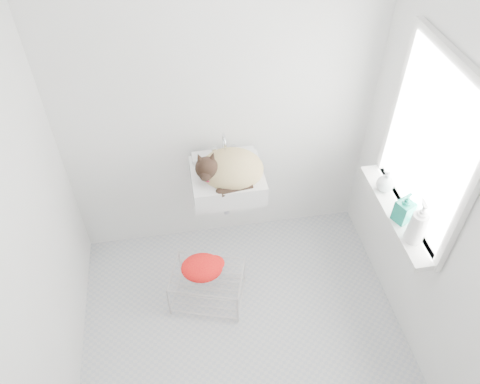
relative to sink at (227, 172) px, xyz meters
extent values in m
cube|color=#B9BABA|center=(-0.01, -0.74, -0.85)|extent=(2.20, 2.00, 0.02)
cube|color=white|center=(-0.01, 0.26, 0.40)|extent=(2.20, 0.02, 2.50)
cube|color=white|center=(1.09, -0.74, 0.40)|extent=(0.02, 2.00, 2.50)
cube|color=white|center=(-1.11, -0.74, 0.40)|extent=(0.02, 2.00, 2.50)
cube|color=white|center=(1.08, -0.54, 0.50)|extent=(0.01, 0.80, 1.00)
cube|color=white|center=(1.06, -0.54, 0.50)|extent=(0.04, 0.90, 1.10)
cube|color=white|center=(1.00, -0.54, -0.02)|extent=(0.16, 0.88, 0.04)
cube|color=white|center=(0.00, 0.00, 0.00)|extent=(0.49, 0.43, 0.20)
ellipsoid|color=tan|center=(0.03, -0.01, 0.03)|extent=(0.46, 0.41, 0.22)
sphere|color=black|center=(-0.13, -0.08, 0.13)|extent=(0.17, 0.17, 0.15)
torus|color=#C70337|center=(-0.12, -0.08, 0.08)|extent=(0.15, 0.15, 0.06)
cube|color=#BDB9B9|center=(-0.21, -0.41, -0.70)|extent=(0.57, 0.47, 0.29)
ellipsoid|color=red|center=(-0.24, -0.40, -0.53)|extent=(0.31, 0.24, 0.12)
imported|color=white|center=(0.99, -0.78, 0.00)|extent=(0.11, 0.11, 0.25)
imported|color=#0E725E|center=(0.99, -0.61, 0.00)|extent=(0.13, 0.13, 0.21)
imported|color=white|center=(0.99, -0.34, 0.00)|extent=(0.16, 0.16, 0.15)
camera|label=1|loc=(-0.31, -2.37, 2.12)|focal=34.97mm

